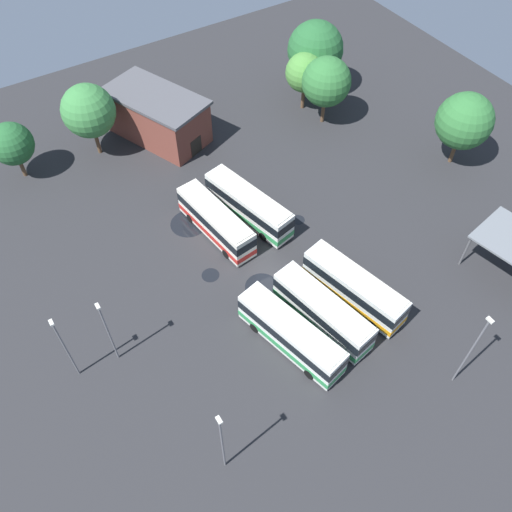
# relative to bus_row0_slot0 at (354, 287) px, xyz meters

# --- Properties ---
(ground_plane) EXTENTS (91.35, 91.35, 0.00)m
(ground_plane) POSITION_rel_bus_row0_slot0_xyz_m (6.57, 5.19, -1.88)
(ground_plane) COLOR #28282B
(bus_row0_slot0) EXTENTS (10.67, 4.72, 3.57)m
(bus_row0_slot0) POSITION_rel_bus_row0_slot0_xyz_m (0.00, 0.00, 0.00)
(bus_row0_slot0) COLOR silver
(bus_row0_slot0) RESTS_ON ground_plane
(bus_row0_slot1) EXTENTS (10.37, 4.31, 3.57)m
(bus_row0_slot1) POSITION_rel_bus_row0_slot0_xyz_m (-0.57, 3.98, -0.00)
(bus_row0_slot1) COLOR silver
(bus_row0_slot1) RESTS_ON ground_plane
(bus_row0_slot2) EXTENTS (10.76, 4.82, 3.57)m
(bus_row0_slot2) POSITION_rel_bus_row0_slot0_xyz_m (-1.01, 7.69, 0.00)
(bus_row0_slot2) COLOR silver
(bus_row0_slot2) RESTS_ON ground_plane
(bus_row1_slot0) EXTENTS (11.07, 4.79, 3.57)m
(bus_row1_slot0) POSITION_rel_bus_row0_slot0_xyz_m (14.10, 2.69, 0.00)
(bus_row1_slot0) COLOR silver
(bus_row1_slot0) RESTS_ON ground_plane
(bus_row1_slot1) EXTENTS (10.37, 3.72, 3.57)m
(bus_row1_slot1) POSITION_rel_bus_row0_slot0_xyz_m (13.87, 6.70, -0.00)
(bus_row1_slot1) COLOR silver
(bus_row1_slot1) RESTS_ON ground_plane
(depot_building) EXTENTS (13.82, 10.54, 5.70)m
(depot_building) POSITION_rel_bus_row0_slot0_xyz_m (31.61, 4.65, 0.98)
(depot_building) COLOR brown
(depot_building) RESTS_ON ground_plane
(lamp_post_far_corner) EXTENTS (0.56, 0.28, 8.71)m
(lamp_post_far_corner) POSITION_rel_bus_row0_slot0_xyz_m (-6.96, 17.68, 2.89)
(lamp_post_far_corner) COLOR slate
(lamp_post_far_corner) RESTS_ON ground_plane
(lamp_post_by_building) EXTENTS (0.56, 0.28, 9.45)m
(lamp_post_by_building) POSITION_rel_bus_row0_slot0_xyz_m (-11.04, -2.10, 3.26)
(lamp_post_by_building) COLOR slate
(lamp_post_by_building) RESTS_ON ground_plane
(lamp_post_mid_lot) EXTENTS (0.56, 0.28, 8.13)m
(lamp_post_mid_lot) POSITION_rel_bus_row0_slot0_xyz_m (6.21, 24.42, 2.60)
(lamp_post_mid_lot) COLOR slate
(lamp_post_mid_lot) RESTS_ON ground_plane
(lamp_post_near_entrance) EXTENTS (0.56, 0.28, 8.01)m
(lamp_post_near_entrance) POSITION_rel_bus_row0_slot0_xyz_m (5.87, 20.99, 2.53)
(lamp_post_near_entrance) COLOR slate
(lamp_post_near_entrance) RESTS_ON ground_plane
(tree_west_edge) EXTENTS (6.00, 6.00, 8.83)m
(tree_west_edge) POSITION_rel_bus_row0_slot0_xyz_m (32.59, 12.14, 3.93)
(tree_west_edge) COLOR brown
(tree_west_edge) RESTS_ON ground_plane
(tree_northeast) EXTENTS (4.83, 4.83, 7.48)m
(tree_northeast) POSITION_rel_bus_row0_slot0_xyz_m (27.13, -13.44, 3.16)
(tree_northeast) COLOR brown
(tree_northeast) RESTS_ON ground_plane
(tree_north_edge) EXTENTS (7.03, 7.03, 9.63)m
(tree_north_edge) POSITION_rel_bus_row0_slot0_xyz_m (29.31, -16.48, 4.22)
(tree_north_edge) COLOR brown
(tree_north_edge) RESTS_ON ground_plane
(tree_east_edge) EXTENTS (4.70, 4.70, 6.86)m
(tree_east_edge) POSITION_rel_bus_row0_slot0_xyz_m (33.30, 20.91, 2.61)
(tree_east_edge) COLOR brown
(tree_east_edge) RESTS_ON ground_plane
(tree_northwest) EXTENTS (5.89, 5.89, 8.56)m
(tree_northwest) POSITION_rel_bus_row0_slot0_xyz_m (23.45, -13.89, 3.72)
(tree_northwest) COLOR brown
(tree_northwest) RESTS_ON ground_plane
(tree_south_edge) EXTENTS (6.25, 6.25, 8.83)m
(tree_south_edge) POSITION_rel_bus_row0_slot0_xyz_m (9.31, -22.06, 3.81)
(tree_south_edge) COLOR brown
(tree_south_edge) RESTS_ON ground_plane
(puddle_near_shelter) EXTENTS (1.75, 1.75, 0.01)m
(puddle_near_shelter) POSITION_rel_bus_row0_slot0_xyz_m (9.47, 9.89, -1.88)
(puddle_near_shelter) COLOR black
(puddle_near_shelter) RESTS_ON ground_plane
(puddle_front_lane) EXTENTS (1.43, 1.43, 0.01)m
(puddle_front_lane) POSITION_rel_bus_row0_slot0_xyz_m (11.00, -1.58, -1.88)
(puddle_front_lane) COLOR black
(puddle_front_lane) RESTS_ON ground_plane
(puddle_between_rows) EXTENTS (3.92, 3.92, 0.01)m
(puddle_between_rows) POSITION_rel_bus_row0_slot0_xyz_m (16.67, 8.52, -1.88)
(puddle_between_rows) COLOR black
(puddle_between_rows) RESTS_ON ground_plane
(puddle_centre_drain) EXTENTS (3.24, 3.24, 0.01)m
(puddle_centre_drain) POSITION_rel_bus_row0_slot0_xyz_m (5.65, 6.39, -1.88)
(puddle_centre_drain) COLOR black
(puddle_centre_drain) RESTS_ON ground_plane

